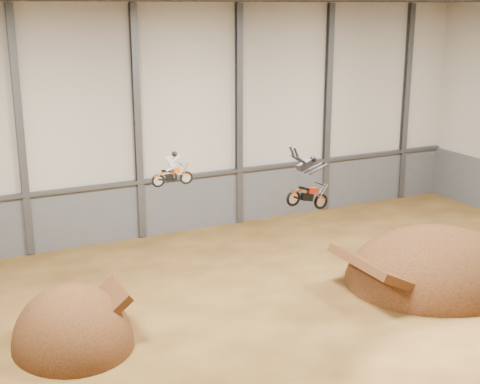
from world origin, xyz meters
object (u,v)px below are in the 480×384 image
(fmx_rider_a, at_px, (172,167))
(fmx_rider_b, at_px, (306,179))
(takeoff_ramp, at_px, (74,344))
(landing_ramp, at_px, (434,281))

(fmx_rider_a, xyz_separation_m, fmx_rider_b, (4.60, -4.70, -0.03))
(fmx_rider_b, bearing_deg, takeoff_ramp, 167.49)
(landing_ramp, height_order, fmx_rider_a, fmx_rider_a)
(fmx_rider_a, relative_size, fmx_rider_b, 0.65)
(fmx_rider_a, distance_m, fmx_rider_b, 6.58)
(landing_ramp, bearing_deg, fmx_rider_b, 178.57)
(landing_ramp, distance_m, fmx_rider_b, 10.05)
(fmx_rider_a, bearing_deg, landing_ramp, -15.14)
(fmx_rider_a, height_order, fmx_rider_b, fmx_rider_b)
(takeoff_ramp, height_order, landing_ramp, landing_ramp)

